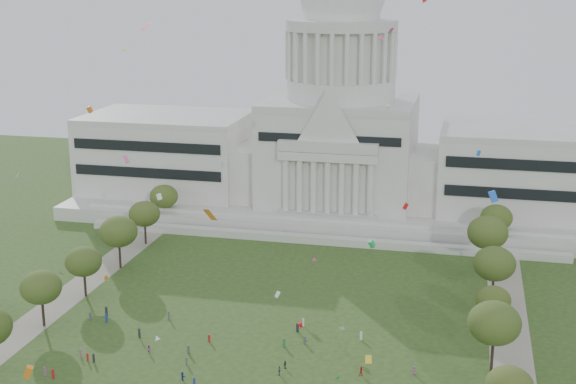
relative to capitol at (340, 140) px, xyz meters
The scene contains 21 objects.
capitol is the anchor object (origin of this frame).
path_left 98.93m from the capitol, 119.87° to the right, with size 8.00×160.00×0.04m, color gray.
path_right 98.93m from the capitol, 60.13° to the right, with size 8.00×160.00×0.04m, color gray.
row_tree_l_2 107.19m from the capitol, 115.07° to the right, with size 8.42×8.42×11.97m.
row_tree_r_2 106.56m from the capitol, 65.33° to the right, with size 9.55×9.55×13.58m.
row_tree_l_3 92.14m from the capitol, 118.96° to the right, with size 8.12×8.12×11.55m.
row_tree_r_3 91.98m from the capitol, 60.70° to the right, with size 7.01×7.01×9.98m.
row_tree_l_4 76.50m from the capitol, 125.78° to the right, with size 9.29×9.29×13.21m.
row_tree_r_4 78.81m from the capitol, 54.84° to the right, with size 9.19×9.19×13.06m.
row_tree_l_5 63.64m from the capitol, 136.72° to the right, with size 8.33×8.33×11.85m.
row_tree_r_5 62.67m from the capitol, 44.94° to the right, with size 9.82×9.82×13.96m.
row_tree_l_6 54.69m from the capitol, 152.45° to the right, with size 8.19×8.19×11.64m.
row_tree_r_6 54.32m from the capitol, 28.99° to the right, with size 8.42×8.42×11.97m.
person_0 106.90m from the capitol, 73.01° to the right, with size 0.78×0.51×1.59m, color #994C8C.
person_2 107.06m from the capitol, 78.21° to the right, with size 0.88×0.54×1.80m, color #B21E1E.
person_4 108.16m from the capitol, 86.22° to the right, with size 1.02×0.55×1.73m, color #4C4C51.
person_5 113.94m from the capitol, 94.78° to the right, with size 1.47×0.58×1.58m, color navy.
person_8 106.81m from the capitol, 100.63° to the right, with size 0.82×0.50×1.68m, color #994C8C.
person_10 105.60m from the capitol, 85.88° to the right, with size 0.90×0.49×1.54m, color #26262B.
distant_crowd 103.04m from the capitol, 97.30° to the right, with size 61.62×35.34×1.95m.
kite_swarm 106.60m from the capitol, 89.74° to the right, with size 84.48×106.53×64.45m.
Camera 1 is at (37.91, -119.25, 69.30)m, focal length 50.00 mm.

